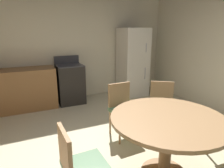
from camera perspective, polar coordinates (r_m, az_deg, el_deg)
name	(u,v)px	position (r m, az deg, el deg)	size (l,w,h in m)	color
ground_plane	(124,161)	(2.80, 3.66, -21.65)	(14.00, 14.00, 0.00)	beige
wall_back	(70,45)	(5.03, -12.16, 11.18)	(5.46, 0.12, 2.70)	beige
kitchen_counter	(9,91)	(4.68, -28.09, -1.82)	(1.94, 0.60, 0.90)	olive
oven_range	(70,84)	(4.76, -12.17, 0.14)	(0.60, 0.60, 1.10)	black
refrigerator	(133,62)	(5.22, 6.09, 6.38)	(0.68, 0.68, 1.76)	silver
dining_table	(167,129)	(2.35, 15.88, -12.56)	(1.29, 1.29, 0.76)	#9E754C
chair_north	(122,107)	(3.17, 3.04, -6.64)	(0.41, 0.41, 0.87)	#9E754C
chair_northeast	(161,105)	(3.35, 14.32, -5.88)	(0.56, 0.56, 0.87)	#9E754C
chair_west	(78,165)	(1.95, -9.82, -22.29)	(0.42, 0.42, 0.87)	#9E754C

